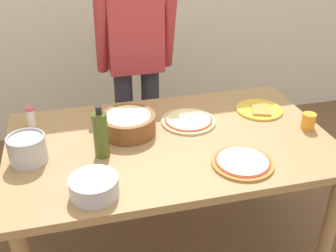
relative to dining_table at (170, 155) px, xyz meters
name	(u,v)px	position (x,y,z in m)	size (l,w,h in m)	color
ground	(170,249)	(0.00, 0.00, -0.67)	(8.00, 8.00, 0.00)	brown
dining_table	(170,155)	(0.00, 0.00, 0.00)	(1.60, 0.96, 0.76)	#A37A4C
person_cook	(136,56)	(-0.03, 0.76, 0.27)	(0.49, 0.25, 1.62)	#2D2D38
pizza_raw_on_board	(188,121)	(0.14, 0.15, 0.10)	(0.29, 0.29, 0.02)	beige
pizza_cooked_on_tray	(243,162)	(0.26, -0.29, 0.10)	(0.28, 0.28, 0.02)	#C67A33
plate_with_slice	(260,110)	(0.57, 0.18, 0.10)	(0.26, 0.26, 0.02)	gold
popcorn_bowl	(128,122)	(-0.19, 0.12, 0.15)	(0.28, 0.28, 0.11)	brown
mixing_bowl_steel	(94,186)	(-0.41, -0.34, 0.13)	(0.20, 0.20, 0.08)	#B7B7BC
olive_oil_bottle	(101,135)	(-0.34, -0.06, 0.20)	(0.07, 0.07, 0.26)	#47561E
steel_pot	(27,149)	(-0.67, -0.03, 0.16)	(0.17, 0.17, 0.13)	#B7B7BC
cup_orange	(309,121)	(0.72, -0.07, 0.13)	(0.07, 0.07, 0.09)	orange
salt_shaker	(31,117)	(-0.67, 0.32, 0.14)	(0.04, 0.04, 0.11)	white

